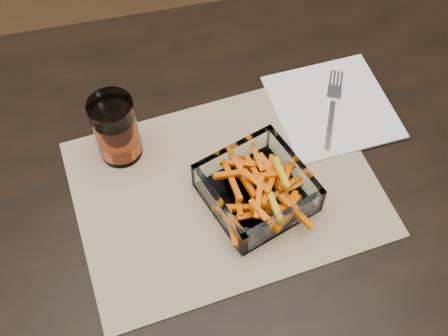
{
  "coord_description": "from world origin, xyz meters",
  "views": [
    {
      "loc": [
        -0.13,
        -0.38,
        1.49
      ],
      "look_at": [
        -0.03,
        0.05,
        0.78
      ],
      "focal_mm": 45.0,
      "sensor_mm": 36.0,
      "label": 1
    }
  ],
  "objects_px": {
    "dining_table": "(248,231)",
    "tumbler": "(116,131)",
    "fork": "(332,106)",
    "glass_bowl": "(257,190)"
  },
  "relations": [
    {
      "from": "dining_table",
      "to": "fork",
      "type": "height_order",
      "value": "fork"
    },
    {
      "from": "dining_table",
      "to": "fork",
      "type": "bearing_deg",
      "value": 39.39
    },
    {
      "from": "tumbler",
      "to": "fork",
      "type": "height_order",
      "value": "tumbler"
    },
    {
      "from": "dining_table",
      "to": "tumbler",
      "type": "xyz_separation_m",
      "value": [
        -0.18,
        0.14,
        0.15
      ]
    },
    {
      "from": "dining_table",
      "to": "tumbler",
      "type": "height_order",
      "value": "tumbler"
    },
    {
      "from": "dining_table",
      "to": "fork",
      "type": "distance_m",
      "value": 0.25
    },
    {
      "from": "dining_table",
      "to": "fork",
      "type": "xyz_separation_m",
      "value": [
        0.18,
        0.15,
        0.1
      ]
    },
    {
      "from": "dining_table",
      "to": "glass_bowl",
      "type": "xyz_separation_m",
      "value": [
        0.01,
        0.01,
        0.11
      ]
    },
    {
      "from": "tumbler",
      "to": "fork",
      "type": "xyz_separation_m",
      "value": [
        0.35,
        0.01,
        -0.05
      ]
    },
    {
      "from": "tumbler",
      "to": "fork",
      "type": "distance_m",
      "value": 0.36
    }
  ]
}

